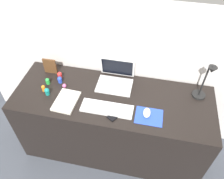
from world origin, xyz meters
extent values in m
plane|color=#474C56|center=(0.00, 0.00, 0.00)|extent=(6.00, 6.00, 0.00)
cube|color=silver|center=(0.00, 0.34, 0.71)|extent=(2.87, 0.05, 1.43)
cube|color=black|center=(0.00, 0.00, 0.37)|extent=(1.67, 0.60, 0.74)
cube|color=white|center=(-0.01, 0.13, 0.75)|extent=(0.30, 0.21, 0.01)
cube|color=white|center=(-0.01, 0.25, 0.85)|extent=(0.30, 0.05, 0.20)
cube|color=black|center=(-0.01, 0.25, 0.85)|extent=(0.27, 0.03, 0.17)
cube|color=white|center=(-0.02, -0.14, 0.75)|extent=(0.41, 0.13, 0.02)
cube|color=blue|center=(0.31, -0.14, 0.74)|extent=(0.21, 0.17, 0.00)
ellipsoid|color=white|center=(0.29, -0.12, 0.76)|extent=(0.06, 0.10, 0.03)
cube|color=black|center=(0.06, -0.18, 0.74)|extent=(0.12, 0.14, 0.01)
cylinder|color=black|center=(0.70, 0.17, 0.75)|extent=(0.11, 0.11, 0.02)
cylinder|color=black|center=(0.70, 0.17, 0.91)|extent=(0.01, 0.01, 0.31)
cylinder|color=black|center=(0.70, 0.13, 1.08)|extent=(0.01, 0.08, 0.08)
cone|color=black|center=(0.70, 0.09, 1.08)|extent=(0.06, 0.06, 0.05)
cube|color=silver|center=(-0.36, -0.13, 0.75)|extent=(0.18, 0.25, 0.02)
cube|color=brown|center=(-0.61, 0.19, 0.81)|extent=(0.12, 0.02, 0.15)
ellipsoid|color=pink|center=(-0.43, 0.03, 0.76)|extent=(0.03, 0.03, 0.04)
cylinder|color=blue|center=(-0.49, 0.08, 0.75)|extent=(0.04, 0.04, 0.03)
sphere|color=blue|center=(-0.49, 0.08, 0.78)|extent=(0.04, 0.04, 0.04)
cylinder|color=teal|center=(-0.54, -0.08, 0.75)|extent=(0.04, 0.04, 0.03)
sphere|color=teal|center=(-0.54, -0.08, 0.79)|extent=(0.04, 0.04, 0.04)
cylinder|color=red|center=(-0.51, 0.13, 0.75)|extent=(0.04, 0.04, 0.02)
sphere|color=red|center=(-0.51, 0.13, 0.78)|extent=(0.04, 0.04, 0.04)
cylinder|color=green|center=(-0.59, 0.04, 0.75)|extent=(0.03, 0.03, 0.03)
sphere|color=green|center=(-0.59, 0.04, 0.78)|extent=(0.03, 0.03, 0.03)
cylinder|color=orange|center=(-0.58, -0.05, 0.76)|extent=(0.03, 0.03, 0.03)
sphere|color=orange|center=(-0.58, -0.05, 0.79)|extent=(0.03, 0.03, 0.03)
camera|label=1|loc=(0.26, -1.24, 2.13)|focal=36.41mm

